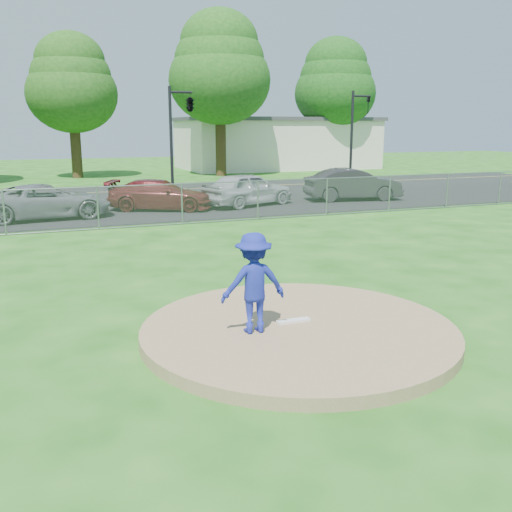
{
  "coord_description": "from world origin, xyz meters",
  "views": [
    {
      "loc": [
        -4.07,
        -8.36,
        3.53
      ],
      "look_at": [
        0.0,
        2.0,
        1.0
      ],
      "focal_mm": 40.0,
      "sensor_mm": 36.0,
      "label": 1
    }
  ],
  "objects": [
    {
      "name": "parking_lot",
      "position": [
        0.0,
        16.5,
        0.01
      ],
      "size": [
        50.0,
        8.0,
        0.01
      ],
      "primitive_type": "cube",
      "color": "black",
      "rests_on": "ground"
    },
    {
      "name": "parked_car_gray",
      "position": [
        -3.59,
        15.25,
        0.68
      ],
      "size": [
        5.07,
        2.75,
        1.35
      ],
      "primitive_type": "imported",
      "rotation": [
        0.0,
        0.0,
        1.68
      ],
      "color": "gray",
      "rests_on": "parking_lot"
    },
    {
      "name": "parked_car_darkred",
      "position": [
        1.05,
        16.01,
        0.66
      ],
      "size": [
        4.83,
        3.49,
        1.3
      ],
      "primitive_type": "imported",
      "rotation": [
        0.0,
        0.0,
        1.15
      ],
      "color": "maroon",
      "rests_on": "parking_lot"
    },
    {
      "name": "parked_car_charcoal",
      "position": [
        10.57,
        15.93,
        0.78
      ],
      "size": [
        4.87,
        2.42,
        1.53
      ],
      "primitive_type": "imported",
      "rotation": [
        0.0,
        0.0,
        1.39
      ],
      "color": "#2A2A2D",
      "rests_on": "parking_lot"
    },
    {
      "name": "traffic_signal_right",
      "position": [
        14.24,
        22.0,
        3.36
      ],
      "size": [
        1.28,
        0.2,
        5.6
      ],
      "color": "black",
      "rests_on": "ground"
    },
    {
      "name": "pitching_rubber",
      "position": [
        0.0,
        0.2,
        0.22
      ],
      "size": [
        0.6,
        0.15,
        0.04
      ],
      "primitive_type": "cube",
      "color": "white",
      "rests_on": "pitchers_mound"
    },
    {
      "name": "ground",
      "position": [
        0.0,
        10.0,
        0.0
      ],
      "size": [
        120.0,
        120.0,
        0.0
      ],
      "primitive_type": "plane",
      "color": "#195512",
      "rests_on": "ground"
    },
    {
      "name": "tree_far_right",
      "position": [
        20.0,
        35.0,
        7.06
      ],
      "size": [
        6.72,
        6.72,
        10.74
      ],
      "color": "#3D2416",
      "rests_on": "ground"
    },
    {
      "name": "tree_center",
      "position": [
        -1.0,
        34.0,
        6.47
      ],
      "size": [
        6.16,
        6.16,
        9.84
      ],
      "color": "#352513",
      "rests_on": "ground"
    },
    {
      "name": "pitcher",
      "position": [
        -0.82,
        0.02,
        1.04
      ],
      "size": [
        1.12,
        0.69,
        1.67
      ],
      "primitive_type": "imported",
      "rotation": [
        0.0,
        0.0,
        3.07
      ],
      "color": "navy",
      "rests_on": "pitchers_mound"
    },
    {
      "name": "parked_car_pearl",
      "position": [
        5.05,
        15.91,
        0.77
      ],
      "size": [
        4.78,
        3.23,
        1.51
      ],
      "primitive_type": "imported",
      "rotation": [
        0.0,
        0.0,
        1.93
      ],
      "color": "#B6B9BA",
      "rests_on": "parking_lot"
    },
    {
      "name": "street",
      "position": [
        0.0,
        24.0,
        0.0
      ],
      "size": [
        60.0,
        7.0,
        0.01
      ],
      "primitive_type": "cube",
      "color": "black",
      "rests_on": "ground"
    },
    {
      "name": "chain_link_fence",
      "position": [
        0.0,
        12.0,
        0.75
      ],
      "size": [
        40.0,
        0.06,
        1.5
      ],
      "primitive_type": "cube",
      "color": "gray",
      "rests_on": "ground"
    },
    {
      "name": "traffic_signal_center",
      "position": [
        3.97,
        22.0,
        4.61
      ],
      "size": [
        1.42,
        2.48,
        5.6
      ],
      "color": "black",
      "rests_on": "ground"
    },
    {
      "name": "pitchers_mound",
      "position": [
        0.0,
        0.0,
        0.1
      ],
      "size": [
        5.4,
        5.4,
        0.2
      ],
      "primitive_type": "cylinder",
      "color": "#90734F",
      "rests_on": "ground"
    },
    {
      "name": "commercial_building",
      "position": [
        16.0,
        38.0,
        2.16
      ],
      "size": [
        16.4,
        9.4,
        4.3
      ],
      "color": "beige",
      "rests_on": "ground"
    },
    {
      "name": "tree_right",
      "position": [
        9.0,
        32.0,
        7.65
      ],
      "size": [
        7.28,
        7.28,
        11.63
      ],
      "color": "#332412",
      "rests_on": "ground"
    }
  ]
}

